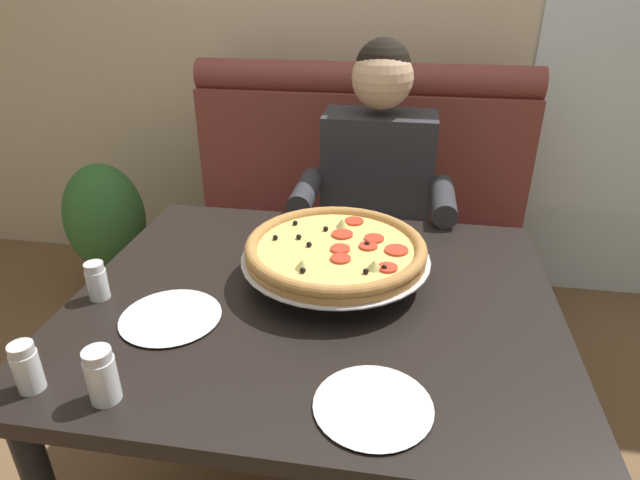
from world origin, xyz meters
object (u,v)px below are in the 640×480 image
(dining_table, at_px, (314,327))
(diner_main, at_px, (375,206))
(booth_bench, at_px, (353,247))
(shaker_pepper_flakes, at_px, (28,370))
(plate_near_right, at_px, (170,315))
(shaker_parmesan, at_px, (97,283))
(plate_near_left, at_px, (373,403))
(potted_plant, at_px, (107,228))
(shaker_oregano, at_px, (102,379))
(pizza, at_px, (336,250))

(dining_table, xyz_separation_m, diner_main, (0.10, 0.69, 0.04))
(booth_bench, height_order, shaker_pepper_flakes, booth_bench)
(diner_main, relative_size, plate_near_right, 5.48)
(shaker_pepper_flakes, distance_m, shaker_parmesan, 0.32)
(dining_table, distance_m, shaker_pepper_flakes, 0.64)
(booth_bench, distance_m, shaker_parmesan, 1.23)
(diner_main, bearing_deg, plate_near_left, -86.15)
(plate_near_right, bearing_deg, potted_plant, 127.12)
(dining_table, height_order, shaker_pepper_flakes, shaker_pepper_flakes)
(booth_bench, distance_m, shaker_oregano, 1.46)
(pizza, bearing_deg, dining_table, -111.76)
(shaker_parmesan, bearing_deg, shaker_oregano, -58.79)
(shaker_pepper_flakes, bearing_deg, shaker_oregano, -1.04)
(booth_bench, height_order, pizza, booth_bench)
(pizza, bearing_deg, shaker_pepper_flakes, -136.10)
(booth_bench, bearing_deg, diner_main, -69.34)
(shaker_pepper_flakes, bearing_deg, dining_table, 39.91)
(dining_table, relative_size, shaker_parmesan, 12.26)
(dining_table, relative_size, shaker_pepper_flakes, 11.36)
(booth_bench, height_order, diner_main, diner_main)
(dining_table, relative_size, plate_near_right, 5.05)
(shaker_oregano, bearing_deg, potted_plant, 121.08)
(pizza, distance_m, plate_near_right, 0.43)
(dining_table, distance_m, shaker_parmesan, 0.54)
(booth_bench, relative_size, pizza, 3.02)
(potted_plant, bearing_deg, plate_near_right, -52.88)
(shaker_parmesan, relative_size, potted_plant, 0.14)
(dining_table, distance_m, plate_near_left, 0.40)
(pizza, bearing_deg, plate_near_left, -73.56)
(booth_bench, distance_m, shaker_pepper_flakes, 1.50)
(diner_main, bearing_deg, potted_plant, 167.30)
(shaker_parmesan, height_order, plate_near_left, shaker_parmesan)
(diner_main, height_order, plate_near_left, diner_main)
(shaker_parmesan, bearing_deg, potted_plant, 121.04)
(booth_bench, distance_m, pizza, 0.97)
(plate_near_left, bearing_deg, shaker_pepper_flakes, -175.24)
(shaker_pepper_flakes, distance_m, potted_plant, 1.59)
(booth_bench, xyz_separation_m, potted_plant, (-1.16, 0.02, -0.01))
(shaker_pepper_flakes, xyz_separation_m, plate_near_left, (0.65, 0.05, -0.03))
(diner_main, xyz_separation_m, shaker_oregano, (-0.43, -1.10, 0.09))
(booth_bench, xyz_separation_m, diner_main, (0.10, -0.27, 0.31))
(shaker_parmesan, height_order, shaker_oregano, shaker_oregano)
(plate_near_left, bearing_deg, shaker_oregano, -173.44)
(booth_bench, relative_size, potted_plant, 2.07)
(pizza, xyz_separation_m, shaker_pepper_flakes, (-0.52, -0.50, -0.04))
(plate_near_left, bearing_deg, shaker_parmesan, 159.19)
(diner_main, height_order, plate_near_right, diner_main)
(pizza, distance_m, plate_near_left, 0.47)
(diner_main, distance_m, shaker_parmesan, 1.00)
(potted_plant, bearing_deg, pizza, -36.32)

